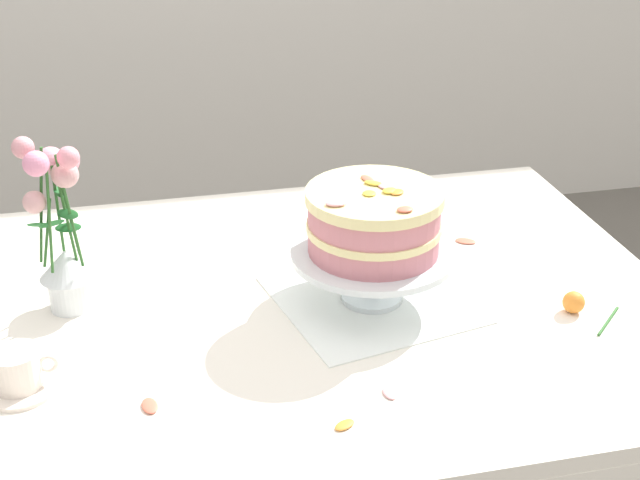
% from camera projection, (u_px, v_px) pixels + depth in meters
% --- Properties ---
extents(dining_table, '(1.40, 1.00, 0.74)m').
position_uv_depth(dining_table, '(289.00, 349.00, 1.61)').
color(dining_table, white).
rests_on(dining_table, ground).
extents(linen_napkin, '(0.38, 0.38, 0.00)m').
position_uv_depth(linen_napkin, '(372.00, 299.00, 1.59)').
color(linen_napkin, white).
rests_on(linen_napkin, dining_table).
extents(cake_stand, '(0.29, 0.29, 0.10)m').
position_uv_depth(cake_stand, '(373.00, 259.00, 1.55)').
color(cake_stand, silver).
rests_on(cake_stand, linen_napkin).
extents(layer_cake, '(0.24, 0.24, 0.12)m').
position_uv_depth(layer_cake, '(374.00, 221.00, 1.52)').
color(layer_cake, '#CC7A84').
rests_on(layer_cake, cake_stand).
extents(flower_vase, '(0.11, 0.11, 0.32)m').
position_uv_depth(flower_vase, '(61.00, 235.00, 1.51)').
color(flower_vase, silver).
rests_on(flower_vase, dining_table).
extents(teacup, '(0.12, 0.12, 0.07)m').
position_uv_depth(teacup, '(18.00, 373.00, 1.34)').
color(teacup, silver).
rests_on(teacup, dining_table).
extents(fallen_rose, '(0.10, 0.10, 0.04)m').
position_uv_depth(fallen_rose, '(575.00, 303.00, 1.55)').
color(fallen_rose, '#2D6028').
rests_on(fallen_rose, dining_table).
extents(loose_petal_0, '(0.02, 0.04, 0.00)m').
position_uv_depth(loose_petal_0, '(389.00, 393.00, 1.34)').
color(loose_petal_0, pink).
rests_on(loose_petal_0, dining_table).
extents(loose_petal_1, '(0.05, 0.04, 0.00)m').
position_uv_depth(loose_petal_1, '(466.00, 241.00, 1.80)').
color(loose_petal_1, '#E56B51').
rests_on(loose_petal_1, dining_table).
extents(loose_petal_2, '(0.03, 0.04, 0.01)m').
position_uv_depth(loose_petal_2, '(150.00, 406.00, 1.31)').
color(loose_petal_2, '#E56B51').
rests_on(loose_petal_2, dining_table).
extents(loose_petal_3, '(0.04, 0.03, 0.01)m').
position_uv_depth(loose_petal_3, '(345.00, 425.00, 1.27)').
color(loose_petal_3, orange).
rests_on(loose_petal_3, dining_table).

